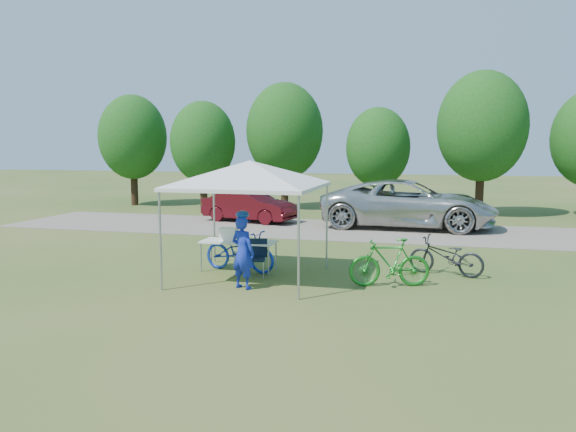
# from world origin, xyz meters

# --- Properties ---
(ground) EXTENTS (100.00, 100.00, 0.00)m
(ground) POSITION_xyz_m (0.00, 0.00, 0.00)
(ground) COLOR #2D5119
(ground) RESTS_ON ground
(gravel_strip) EXTENTS (24.00, 5.00, 0.02)m
(gravel_strip) POSITION_xyz_m (0.00, 8.00, 0.01)
(gravel_strip) COLOR gray
(gravel_strip) RESTS_ON ground
(canopy) EXTENTS (4.53, 4.53, 3.00)m
(canopy) POSITION_xyz_m (0.00, 0.00, 2.65)
(canopy) COLOR #A5A5AA
(canopy) RESTS_ON ground
(treeline) EXTENTS (24.89, 4.28, 6.30)m
(treeline) POSITION_xyz_m (-0.29, 14.05, 3.53)
(treeline) COLOR #382314
(treeline) RESTS_ON ground
(folding_table) EXTENTS (1.82, 0.76, 0.75)m
(folding_table) POSITION_xyz_m (-0.54, 0.68, 0.70)
(folding_table) COLOR white
(folding_table) RESTS_ON ground
(folding_chair) EXTENTS (0.55, 0.57, 0.88)m
(folding_chair) POSITION_xyz_m (0.06, 0.25, 0.52)
(folding_chair) COLOR black
(folding_chair) RESTS_ON ground
(cooler) EXTENTS (0.43, 0.29, 0.31)m
(cooler) POSITION_xyz_m (-0.79, 0.68, 0.90)
(cooler) COLOR white
(cooler) RESTS_ON folding_table
(ice_cream_cup) EXTENTS (0.07, 0.07, 0.06)m
(ice_cream_cup) POSITION_xyz_m (-0.03, 0.63, 0.78)
(ice_cream_cup) COLOR #DAEC37
(ice_cream_cup) RESTS_ON folding_table
(cyclist) EXTENTS (0.67, 0.56, 1.57)m
(cyclist) POSITION_xyz_m (0.13, -0.92, 0.79)
(cyclist) COLOR #152AAF
(cyclist) RESTS_ON ground
(bike_blue) EXTENTS (2.00, 1.04, 1.00)m
(bike_blue) POSITION_xyz_m (-0.50, 0.66, 0.50)
(bike_blue) COLOR #1533B9
(bike_blue) RESTS_ON ground
(bike_green) EXTENTS (1.84, 0.96, 1.06)m
(bike_green) POSITION_xyz_m (3.16, 0.05, 0.53)
(bike_green) COLOR #1B7B21
(bike_green) RESTS_ON ground
(bike_dark) EXTENTS (1.86, 1.05, 0.93)m
(bike_dark) POSITION_xyz_m (4.38, 1.46, 0.46)
(bike_dark) COLOR black
(bike_dark) RESTS_ON ground
(minivan) EXTENTS (6.50, 3.14, 1.79)m
(minivan) POSITION_xyz_m (3.14, 9.20, 0.91)
(minivan) COLOR silver
(minivan) RESTS_ON gravel_strip
(sedan) EXTENTS (4.06, 2.18, 1.27)m
(sedan) POSITION_xyz_m (-3.13, 9.26, 0.66)
(sedan) COLOR #530D14
(sedan) RESTS_ON gravel_strip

